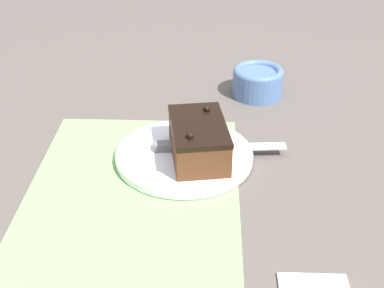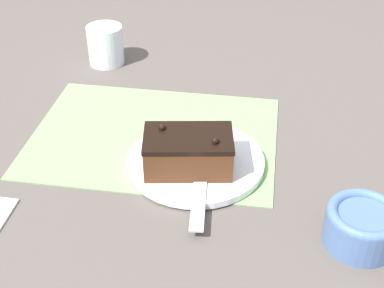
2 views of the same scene
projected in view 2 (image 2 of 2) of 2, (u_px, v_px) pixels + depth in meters
name	position (u px, v px, depth m)	size (l,w,h in m)	color
ground_plane	(154.00, 136.00, 1.02)	(3.00, 3.00, 0.00)	#544C47
placemat_woven	(154.00, 135.00, 1.01)	(0.46, 0.34, 0.00)	#7AB266
cake_plate	(196.00, 161.00, 0.94)	(0.24, 0.24, 0.01)	white
chocolate_cake	(188.00, 151.00, 0.89)	(0.16, 0.11, 0.07)	#512D19
serving_knife	(202.00, 165.00, 0.91)	(0.04, 0.23, 0.01)	slate
drinking_glass	(106.00, 45.00, 1.24)	(0.08, 0.08, 0.09)	white
small_bowl	(362.00, 225.00, 0.77)	(0.11, 0.11, 0.06)	#4C6B9E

